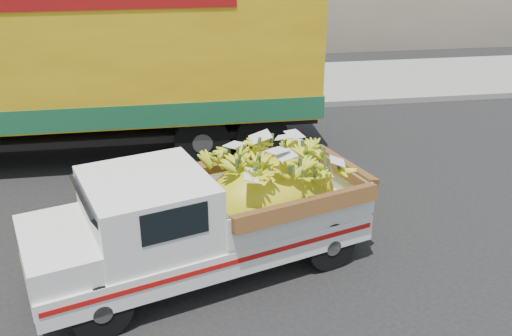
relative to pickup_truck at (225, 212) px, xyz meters
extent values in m
plane|color=black|center=(-2.29, -0.28, -0.87)|extent=(100.00, 100.00, 0.00)
cube|color=gray|center=(-2.29, 7.03, -0.80)|extent=(60.00, 0.25, 0.15)
cube|color=gray|center=(-2.29, 9.13, -0.80)|extent=(60.00, 4.00, 0.14)
cylinder|color=black|center=(-1.64, -1.28, -0.50)|extent=(0.78, 0.43, 0.75)
cylinder|color=black|center=(-2.07, 0.10, -0.50)|extent=(0.78, 0.43, 0.75)
cylinder|color=black|center=(1.46, -0.29, -0.50)|extent=(0.78, 0.43, 0.75)
cylinder|color=black|center=(1.03, 1.08, -0.50)|extent=(0.78, 0.43, 0.75)
cube|color=silver|center=(-0.35, -0.11, -0.33)|extent=(4.93, 3.00, 0.38)
cube|color=#A50F0C|center=(-0.10, -0.92, -0.26)|extent=(4.33, 1.39, 0.07)
cube|color=silver|center=(-2.52, -0.80, -0.43)|extent=(0.59, 1.60, 0.14)
cube|color=silver|center=(-2.16, -0.69, 0.04)|extent=(1.28, 1.76, 0.36)
cube|color=silver|center=(-1.03, -0.33, 0.31)|extent=(1.94, 2.00, 0.89)
cube|color=black|center=(-0.69, -1.07, 0.48)|extent=(0.80, 0.26, 0.41)
cube|color=silver|center=(0.78, 0.25, 0.12)|extent=(2.67, 2.28, 0.50)
ellipsoid|color=yellow|center=(0.68, 0.22, 0.01)|extent=(2.36, 1.90, 1.26)
cylinder|color=black|center=(1.12, 3.60, -0.32)|extent=(1.10, 0.32, 1.10)
cylinder|color=black|center=(1.11, 5.60, -0.32)|extent=(1.10, 0.32, 1.10)
cylinder|color=black|center=(-0.08, 3.59, -0.32)|extent=(1.10, 0.32, 1.10)
cylinder|color=black|center=(-0.09, 5.59, -0.32)|extent=(1.10, 0.32, 1.10)
cube|color=black|center=(-3.58, 4.58, -0.09)|extent=(12.00, 1.03, 0.36)
cube|color=gold|center=(-3.58, 4.58, 1.51)|extent=(11.77, 2.53, 2.84)
cube|color=#175230|center=(-3.58, 4.58, 0.34)|extent=(11.83, 2.55, 0.45)
camera|label=1|loc=(-0.66, -7.01, 3.84)|focal=40.00mm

